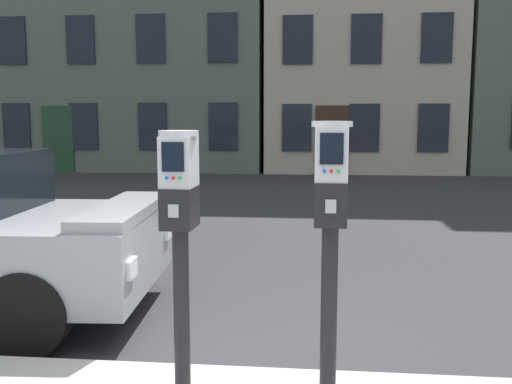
% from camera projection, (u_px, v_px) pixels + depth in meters
% --- Properties ---
extents(parking_meter_near_kerb, '(0.22, 0.26, 1.51)m').
position_uv_depth(parking_meter_near_kerb, '(180.00, 216.00, 3.08)').
color(parking_meter_near_kerb, black).
rests_on(parking_meter_near_kerb, sidewalk_slab).
extents(parking_meter_twin_adjacent, '(0.22, 0.26, 1.56)m').
position_uv_depth(parking_meter_twin_adjacent, '(331.00, 212.00, 3.00)').
color(parking_meter_twin_adjacent, black).
rests_on(parking_meter_twin_adjacent, sidewalk_slab).
extents(townhouse_grey_stucco, '(8.90, 6.34, 10.66)m').
position_uv_depth(townhouse_grey_stucco, '(144.00, 17.00, 20.18)').
color(townhouse_grey_stucco, '#4C564C').
rests_on(townhouse_grey_stucco, ground_plane).
extents(townhouse_brick_corner, '(6.07, 6.86, 10.42)m').
position_uv_depth(townhouse_brick_corner, '(358.00, 18.00, 19.71)').
color(townhouse_brick_corner, '#9E9384').
rests_on(townhouse_brick_corner, ground_plane).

